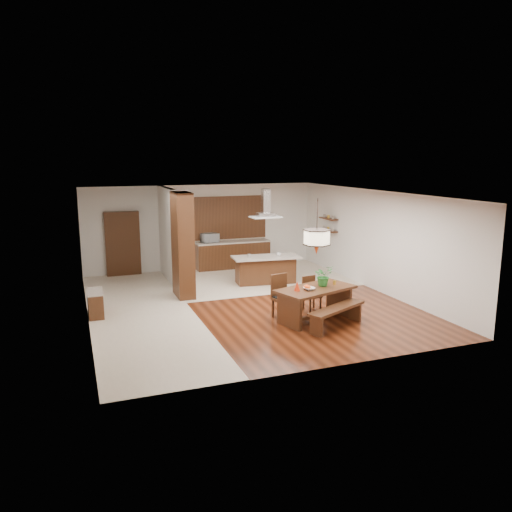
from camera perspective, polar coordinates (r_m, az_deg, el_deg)
name	(u,v)px	position (r m, az deg, el deg)	size (l,w,h in m)	color
room_shell	(245,226)	(12.96, -1.24, 3.43)	(9.00, 9.04, 2.92)	#3C180A
tile_hallway	(141,313)	(12.80, -12.98, -6.41)	(2.50, 9.00, 0.01)	beige
tile_kitchen	(256,278)	(16.08, 0.05, -2.50)	(5.50, 4.00, 0.01)	beige
soffit_band	(245,194)	(12.88, -1.26, 7.06)	(8.00, 9.00, 0.02)	#401D10
partition_pier	(183,245)	(13.83, -8.37, 1.24)	(0.45, 1.00, 2.90)	black
partition_stub	(168,234)	(15.86, -9.98, 2.46)	(0.18, 2.40, 2.90)	silver
hallway_console	(95,304)	(12.82, -17.88, -5.19)	(0.37, 0.88, 0.63)	black
hallway_doorway	(123,244)	(16.83, -14.99, 1.36)	(1.10, 0.20, 2.10)	black
rear_counter	(233,255)	(17.47, -2.67, 0.17)	(2.60, 0.62, 0.95)	black
kitchen_window	(230,217)	(17.51, -2.97, 4.42)	(2.60, 0.08, 1.50)	#9A5A2E
shelf_lower	(328,230)	(16.98, 8.25, 2.91)	(0.26, 0.90, 0.04)	black
shelf_upper	(329,219)	(16.93, 8.29, 4.25)	(0.26, 0.90, 0.04)	black
dining_table	(315,296)	(11.92, 6.80, -4.60)	(2.11, 1.50, 0.79)	black
dining_bench	(337,317)	(11.57, 9.19, -6.93)	(1.73, 0.38, 0.49)	black
dining_chair_left	(284,297)	(12.03, 3.21, -4.68)	(0.47, 0.47, 1.05)	black
dining_chair_right	(312,294)	(12.68, 6.43, -4.33)	(0.38, 0.38, 0.87)	black
pendant_lantern	(317,227)	(11.58, 6.99, 3.33)	(0.64, 0.64, 1.31)	beige
foliage_plant	(323,276)	(12.02, 7.71, -2.24)	(0.45, 0.39, 0.49)	#26742B
fruit_bowl	(309,289)	(11.64, 6.10, -3.74)	(0.26, 0.26, 0.06)	beige
napkin_cone	(297,286)	(11.54, 4.72, -3.43)	(0.14, 0.14, 0.22)	red
gold_ornament	(335,282)	(12.22, 8.97, -2.99)	(0.07, 0.07, 0.10)	gold
kitchen_island	(266,269)	(15.34, 1.10, -1.53)	(2.13, 1.10, 0.84)	black
range_hood	(266,203)	(15.03, 1.12, 6.05)	(0.90, 0.55, 0.87)	silver
island_cup	(279,254)	(15.26, 2.61, 0.18)	(0.14, 0.14, 0.11)	silver
microwave	(210,238)	(17.15, -5.31, 2.07)	(0.57, 0.38, 0.31)	#B7BABF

